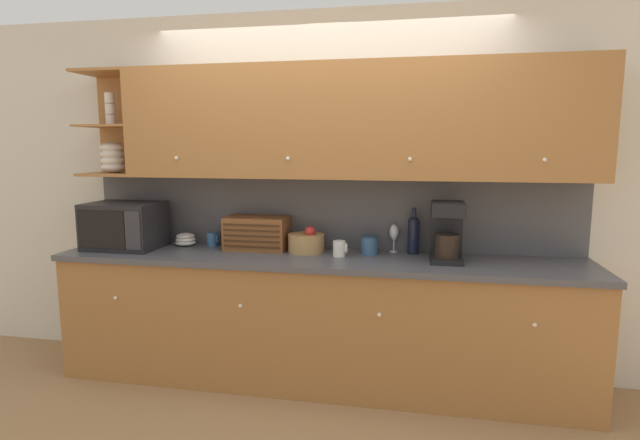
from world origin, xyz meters
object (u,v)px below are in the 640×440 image
fruit_basket (306,242)px  storage_canister (369,245)px  wine_glass (394,233)px  coffee_maker (447,231)px  bread_box (257,233)px  mug_blue_second (213,239)px  bowl_stack_on_counter (186,240)px  wine_bottle (414,233)px  mug (340,249)px  microwave (125,225)px

fruit_basket → storage_canister: 0.45m
wine_glass → coffee_maker: size_ratio=0.51×
bread_box → fruit_basket: bread_box is taller
mug_blue_second → wine_glass: bearing=1.8°
bowl_stack_on_counter → mug_blue_second: bearing=7.3°
wine_glass → coffee_maker: (0.35, -0.21, 0.07)m
bowl_stack_on_counter → mug_blue_second: (0.21, 0.03, 0.01)m
storage_canister → wine_bottle: wine_bottle is taller
mug_blue_second → bowl_stack_on_counter: bearing=-172.7°
mug → wine_glass: 0.42m
bread_box → fruit_basket: 0.38m
microwave → coffee_maker: size_ratio=1.32×
mug_blue_second → storage_canister: storage_canister is taller
storage_canister → coffee_maker: bearing=-10.9°
mug → wine_bottle: bearing=21.0°
wine_bottle → mug: bearing=-159.0°
bowl_stack_on_counter → fruit_basket: fruit_basket is taller
microwave → fruit_basket: bearing=5.1°
microwave → fruit_basket: size_ratio=2.00×
bread_box → coffee_maker: size_ratio=1.15×
mug → coffee_maker: (0.70, 0.01, 0.15)m
bowl_stack_on_counter → bread_box: 0.58m
mug → bowl_stack_on_counter: bearing=173.0°
mug → mug_blue_second: bearing=170.1°
bread_box → wine_glass: bearing=5.2°
microwave → bread_box: size_ratio=1.15×
storage_canister → fruit_basket: bearing=-178.7°
microwave → bowl_stack_on_counter: bearing=23.9°
fruit_basket → wine_bottle: (0.74, 0.09, 0.08)m
bowl_stack_on_counter → bread_box: size_ratio=0.35×
mug → storage_canister: storage_canister is taller
bowl_stack_on_counter → coffee_maker: coffee_maker is taller
wine_bottle → fruit_basket: bearing=-172.8°
mug_blue_second → bread_box: bread_box is taller
wine_bottle → wine_glass: bearing=168.7°
fruit_basket → coffee_maker: size_ratio=0.66×
microwave → mug_blue_second: bearing=18.4°
microwave → storage_canister: bearing=4.2°
bowl_stack_on_counter → mug: mug is taller
fruit_basket → mug_blue_second: bearing=173.9°
wine_glass → storage_canister: bearing=-145.8°
bowl_stack_on_counter → fruit_basket: 0.95m
bread_box → mug_blue_second: bearing=172.5°
bowl_stack_on_counter → bread_box: bread_box is taller
microwave → storage_canister: microwave is taller
wine_bottle → coffee_maker: size_ratio=0.82×
coffee_maker → bread_box: bearing=174.9°
microwave → wine_glass: (1.95, 0.24, -0.03)m
storage_canister → wine_glass: size_ratio=0.65×
wine_glass → wine_bottle: wine_bottle is taller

